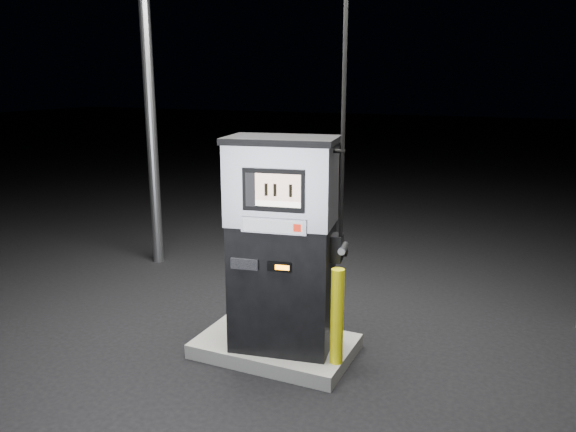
% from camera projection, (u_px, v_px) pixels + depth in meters
% --- Properties ---
extents(ground, '(80.00, 80.00, 0.00)m').
position_uv_depth(ground, '(276.00, 353.00, 5.92)').
color(ground, black).
rests_on(ground, ground).
extents(pump_island, '(1.60, 1.00, 0.15)m').
position_uv_depth(pump_island, '(276.00, 346.00, 5.90)').
color(pump_island, slate).
rests_on(pump_island, ground).
extents(fuel_dispenser, '(1.22, 0.80, 4.42)m').
position_uv_depth(fuel_dispenser, '(282.00, 243.00, 5.49)').
color(fuel_dispenser, black).
rests_on(fuel_dispenser, pump_island).
extents(bollard_left, '(0.13, 0.13, 0.88)m').
position_uv_depth(bollard_left, '(237.00, 287.00, 6.16)').
color(bollard_left, yellow).
rests_on(bollard_left, pump_island).
extents(bollard_right, '(0.16, 0.16, 0.95)m').
position_uv_depth(bollard_right, '(337.00, 317.00, 5.30)').
color(bollard_right, yellow).
rests_on(bollard_right, pump_island).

